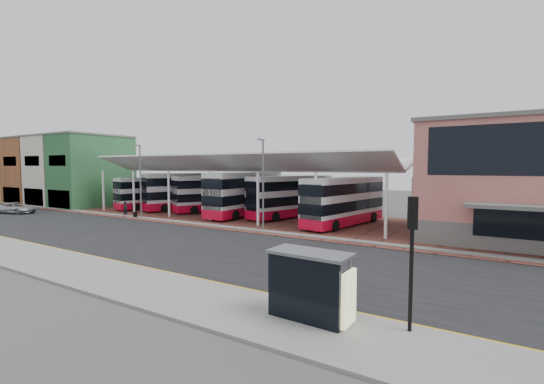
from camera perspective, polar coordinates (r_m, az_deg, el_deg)
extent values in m
plane|color=#3D3F3B|center=(28.34, -11.82, -7.68)|extent=(140.00, 140.00, 0.00)
cube|color=black|center=(27.64, -13.25, -7.98)|extent=(120.00, 14.00, 0.02)
cube|color=brown|center=(37.76, 4.12, -4.64)|extent=(72.00, 16.00, 0.06)
cube|color=slate|center=(22.79, -27.76, -10.76)|extent=(120.00, 4.00, 0.14)
cube|color=slate|center=(33.04, -4.42, -5.81)|extent=(120.00, 0.80, 0.14)
cube|color=#D79D0D|center=(23.85, -23.57, -10.09)|extent=(120.00, 0.12, 0.01)
cube|color=#D79D0D|center=(24.02, -22.98, -9.98)|extent=(120.00, 0.12, 0.01)
cylinder|color=white|center=(51.82, -24.94, 0.20)|extent=(0.26, 0.26, 5.20)
cylinder|color=white|center=(58.65, -15.97, 0.53)|extent=(0.26, 0.26, 4.60)
cylinder|color=white|center=(46.96, -20.86, -0.04)|extent=(0.26, 0.26, 5.20)
cylinder|color=white|center=(54.41, -11.68, 0.34)|extent=(0.26, 0.26, 4.60)
cylinder|color=white|center=(42.39, -15.88, -0.34)|extent=(0.26, 0.26, 5.20)
cylinder|color=white|center=(50.52, -6.69, 0.12)|extent=(0.26, 0.26, 4.60)
cylinder|color=white|center=(38.22, -9.74, -0.70)|extent=(0.26, 0.26, 5.20)
cylinder|color=white|center=(47.07, -0.92, -0.14)|extent=(0.26, 0.26, 4.60)
cylinder|color=white|center=(34.59, -2.22, -1.14)|extent=(0.26, 0.26, 5.20)
cylinder|color=white|center=(44.17, 5.68, -0.43)|extent=(0.26, 0.26, 4.60)
cylinder|color=white|center=(31.69, 6.87, -1.63)|extent=(0.26, 0.26, 5.20)
cylinder|color=white|center=(41.94, 13.09, -0.75)|extent=(0.26, 0.26, 4.60)
cylinder|color=white|center=(29.73, 17.46, -2.16)|extent=(0.26, 0.26, 5.20)
cylinder|color=white|center=(40.48, 21.18, -1.08)|extent=(0.26, 0.26, 4.60)
cube|color=silver|center=(39.78, -7.72, 4.55)|extent=(37.00, 4.95, 1.95)
cube|color=silver|center=(44.27, -3.14, 4.26)|extent=(37.00, 7.12, 1.43)
cube|color=#2E6438|center=(58.13, -26.26, 2.90)|extent=(6.20, 10.00, 10.00)
cube|color=black|center=(55.81, -30.39, -0.96)|extent=(5.20, 0.20, 2.40)
cube|color=black|center=(55.65, -30.57, 4.27)|extent=(4.00, 0.20, 1.40)
cube|color=#5F5C59|center=(58.29, -26.41, 7.92)|extent=(6.40, 10.20, 0.25)
cube|color=beige|center=(63.70, -29.40, 2.86)|extent=(6.20, 10.00, 10.00)
cube|color=black|center=(61.60, -33.26, -0.66)|extent=(5.20, 0.20, 2.40)
cube|color=black|center=(61.45, -33.44, 4.09)|extent=(4.00, 0.20, 1.40)
cube|color=#5F5C59|center=(63.85, -29.56, 7.44)|extent=(6.40, 10.20, 0.25)
cube|color=brown|center=(69.44, -32.04, 2.82)|extent=(6.20, 10.00, 10.00)
cube|color=black|center=(67.51, -35.64, -0.40)|extent=(5.20, 0.20, 2.40)
cube|color=black|center=(67.38, -35.81, 3.93)|extent=(4.00, 0.20, 1.40)
cube|color=#5F5C59|center=(69.58, -32.19, 7.02)|extent=(6.40, 10.20, 0.25)
cube|color=tan|center=(75.30, -34.26, 2.78)|extent=(6.20, 10.00, 10.00)
cube|color=#5F5C59|center=(75.43, -34.42, 6.65)|extent=(6.40, 10.20, 0.25)
cylinder|color=slate|center=(42.39, -19.93, 1.47)|extent=(0.16, 0.16, 8.00)
cube|color=slate|center=(42.23, -20.38, 6.88)|extent=(0.15, 0.90, 0.15)
cylinder|color=slate|center=(31.56, -1.41, 0.92)|extent=(0.16, 0.16, 8.00)
cube|color=slate|center=(31.35, -1.72, 8.21)|extent=(0.15, 0.90, 0.15)
cube|color=silver|center=(51.99, -17.96, 0.03)|extent=(4.54, 10.41, 3.97)
cube|color=red|center=(52.12, -17.92, -1.74)|extent=(4.58, 10.46, 0.83)
cube|color=black|center=(52.02, -17.95, -0.42)|extent=(4.58, 10.46, 0.88)
cube|color=black|center=(51.93, -17.99, 1.20)|extent=(4.58, 10.46, 0.88)
cube|color=black|center=(49.86, -23.08, -0.36)|extent=(2.04, 0.56, 3.32)
cylinder|color=black|center=(51.76, -21.70, -2.02)|extent=(0.46, 0.96, 0.92)
cylinder|color=black|center=(49.67, -20.62, -2.24)|extent=(0.46, 0.96, 0.92)
cylinder|color=black|center=(54.70, -15.47, -1.57)|extent=(0.46, 0.96, 0.92)
cylinder|color=black|center=(52.73, -14.21, -1.75)|extent=(0.46, 0.96, 0.92)
cube|color=silver|center=(48.90, -12.82, 0.25)|extent=(7.32, 11.57, 4.52)
cube|color=red|center=(49.05, -12.78, -1.89)|extent=(7.37, 11.62, 0.95)
cube|color=black|center=(48.93, -12.81, -0.30)|extent=(7.37, 11.62, 1.00)
cube|color=black|center=(48.83, -12.84, 1.66)|extent=(7.37, 11.62, 1.00)
cube|color=black|center=(47.20, -19.33, -0.14)|extent=(2.18, 1.11, 3.78)
cylinder|color=black|center=(49.15, -17.36, -2.15)|extent=(0.72, 1.08, 1.05)
cylinder|color=black|center=(46.65, -16.47, -2.45)|extent=(0.72, 1.08, 1.05)
cylinder|color=black|center=(51.66, -9.45, -1.73)|extent=(0.72, 1.08, 1.05)
cylinder|color=black|center=(49.29, -8.21, -1.99)|extent=(0.72, 1.08, 1.05)
cube|color=silver|center=(46.21, -8.53, -0.09)|extent=(7.29, 10.77, 4.25)
cube|color=red|center=(46.37, -8.51, -2.22)|extent=(7.34, 10.82, 0.89)
cube|color=black|center=(46.25, -8.53, -0.64)|extent=(7.34, 10.82, 0.94)
cube|color=black|center=(46.15, -8.55, 1.32)|extent=(7.34, 10.82, 0.94)
cube|color=black|center=(44.47, -14.98, -0.47)|extent=(2.01, 1.13, 3.56)
cylinder|color=black|center=(46.36, -13.08, -2.47)|extent=(0.71, 1.00, 0.99)
cylinder|color=black|center=(44.03, -12.10, -2.79)|extent=(0.71, 1.00, 0.99)
cylinder|color=black|center=(48.91, -5.28, -2.05)|extent=(0.71, 1.00, 0.99)
cylinder|color=black|center=(46.70, -3.97, -2.33)|extent=(0.71, 1.00, 0.99)
cube|color=silver|center=(42.06, -4.14, -0.13)|extent=(2.76, 11.99, 4.68)
cube|color=red|center=(42.24, -4.13, -2.71)|extent=(2.80, 12.03, 0.98)
cube|color=black|center=(42.10, -4.14, -0.80)|extent=(2.80, 12.03, 1.03)
cube|color=black|center=(41.99, -4.15, 1.57)|extent=(2.80, 12.03, 1.03)
cube|color=black|center=(37.40, -9.39, -0.86)|extent=(2.45, 0.12, 3.92)
cylinder|color=black|center=(40.08, -8.89, -3.35)|extent=(0.31, 1.09, 1.09)
cylinder|color=black|center=(38.40, -5.77, -3.64)|extent=(0.31, 1.09, 1.09)
cylinder|color=black|center=(46.17, -2.76, -2.34)|extent=(0.31, 1.09, 1.09)
cylinder|color=black|center=(44.72, 0.14, -2.54)|extent=(0.31, 1.09, 1.09)
cube|color=silver|center=(40.55, 3.05, -0.53)|extent=(5.64, 11.41, 4.36)
cube|color=red|center=(40.73, 3.04, -3.02)|extent=(5.69, 11.46, 0.91)
cube|color=black|center=(40.59, 3.05, -1.18)|extent=(5.69, 11.46, 0.96)
cube|color=black|center=(40.47, 3.06, 1.11)|extent=(5.69, 11.46, 0.96)
cube|color=black|center=(36.87, -3.03, -1.15)|extent=(2.21, 0.75, 3.65)
cylinder|color=black|center=(39.28, -1.96, -3.50)|extent=(0.56, 1.05, 1.01)
cylinder|color=black|center=(37.39, 0.54, -3.88)|extent=(0.56, 1.05, 1.01)
cylinder|color=black|center=(44.17, 5.16, -2.68)|extent=(0.56, 1.05, 1.01)
cylinder|color=black|center=(42.50, 7.66, -2.97)|extent=(0.56, 1.05, 1.01)
cube|color=silver|center=(35.63, 11.29, -1.25)|extent=(4.57, 11.38, 4.34)
cube|color=red|center=(35.83, 11.25, -4.06)|extent=(4.62, 11.43, 0.91)
cube|color=black|center=(35.67, 11.28, -1.98)|extent=(4.62, 11.43, 0.96)
cube|color=black|center=(35.54, 11.31, 0.62)|extent=(4.62, 11.43, 0.96)
cube|color=black|center=(31.06, 6.06, -2.14)|extent=(2.25, 0.53, 3.64)
cylinder|color=black|center=(33.60, 6.26, -4.81)|extent=(0.47, 1.05, 1.01)
cylinder|color=black|center=(32.20, 9.91, -5.23)|extent=(0.47, 1.05, 1.01)
cylinder|color=black|center=(39.52, 12.32, -3.55)|extent=(0.47, 1.05, 1.01)
cylinder|color=black|center=(38.34, 15.61, -3.84)|extent=(0.47, 1.05, 1.01)
imported|color=#ADB0B5|center=(54.15, -35.20, -2.04)|extent=(5.23, 3.55, 1.33)
imported|color=black|center=(44.24, -22.00, -2.50)|extent=(0.46, 0.65, 1.71)
cube|color=black|center=(42.99, -20.66, -3.35)|extent=(0.38, 0.27, 0.65)
cube|color=black|center=(13.34, 4.77, -15.14)|extent=(2.84, 0.24, 2.36)
cube|color=slate|center=(13.48, 5.99, -9.51)|extent=(3.09, 1.55, 0.11)
cylinder|color=slate|center=(14.91, 2.37, -13.06)|extent=(0.10, 0.10, 2.36)
cylinder|color=slate|center=(13.78, 12.13, -14.59)|extent=(0.10, 0.10, 2.36)
cube|color=#B7B986|center=(13.27, 11.97, -15.98)|extent=(0.19, 1.05, 1.89)
cylinder|color=black|center=(13.37, 20.95, -12.84)|extent=(0.17, 0.17, 3.48)
cube|color=black|center=(12.91, 21.20, -3.07)|extent=(0.37, 0.33, 1.09)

